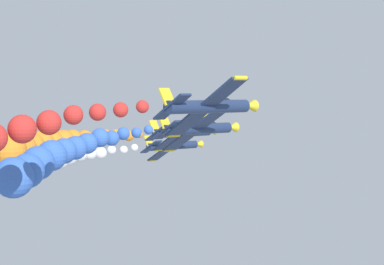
{
  "coord_description": "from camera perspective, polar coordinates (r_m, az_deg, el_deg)",
  "views": [
    {
      "loc": [
        66.73,
        -63.45,
        134.57
      ],
      "look_at": [
        0.0,
        0.0,
        129.79
      ],
      "focal_mm": 76.38,
      "sensor_mm": 36.0,
      "label": 1
    }
  ],
  "objects": [
    {
      "name": "airplane_lead",
      "position": [
        116.56,
        -1.31,
        -0.91
      ],
      "size": [
        8.59,
        10.35,
        4.85
      ],
      "rotation": [
        0.0,
        -0.49,
        0.0
      ],
      "color": "navy"
    },
    {
      "name": "smoke_trail_lead",
      "position": [
        100.28,
        -8.98,
        -1.81
      ],
      "size": [
        7.59,
        21.0,
        2.8
      ],
      "color": "white"
    },
    {
      "name": "airplane_left_inner",
      "position": [
        100.35,
        -0.61,
        0.03
      ],
      "size": [
        8.54,
        10.35,
        4.95
      ],
      "rotation": [
        0.0,
        -0.51,
        0.0
      ],
      "color": "navy"
    },
    {
      "name": "smoke_trail_left_inner",
      "position": [
        81.93,
        -10.34,
        -0.87
      ],
      "size": [
        9.88,
        24.05,
        3.27
      ],
      "color": "orange"
    },
    {
      "name": "airplane_right_inner",
      "position": [
        83.63,
        0.48,
        0.27
      ],
      "size": [
        8.51,
        10.35,
        5.0
      ],
      "rotation": [
        0.0,
        -0.51,
        0.0
      ],
      "color": "navy"
    },
    {
      "name": "smoke_trail_right_inner",
      "position": [
        68.13,
        -10.06,
        -1.96
      ],
      "size": [
        7.15,
        20.13,
        4.99
      ],
      "color": "blue"
    },
    {
      "name": "airplane_left_outer",
      "position": [
        67.56,
        1.24,
        1.84
      ],
      "size": [
        8.34,
        10.35,
        5.31
      ],
      "rotation": [
        0.0,
        -0.55,
        0.0
      ],
      "color": "navy"
    }
  ]
}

